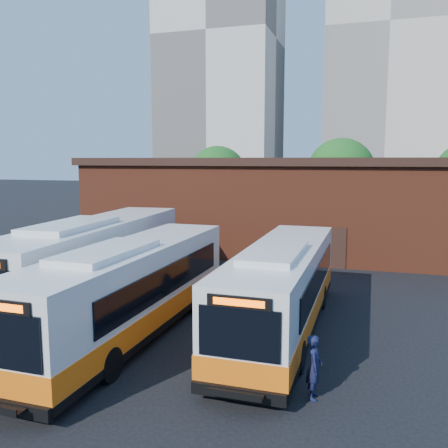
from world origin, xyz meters
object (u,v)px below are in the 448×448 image
(bus_midwest, at_px, (131,293))
(bus_mideast, at_px, (282,291))
(bus_west, at_px, (93,264))
(transit_worker, at_px, (314,367))

(bus_midwest, bearing_deg, bus_mideast, 22.83)
(bus_west, xyz_separation_m, bus_midwest, (3.45, -3.06, -0.16))
(transit_worker, bearing_deg, bus_midwest, 62.91)
(transit_worker, bearing_deg, bus_mideast, 14.29)
(bus_west, height_order, transit_worker, bus_west)
(bus_midwest, xyz_separation_m, bus_mideast, (5.08, 2.05, -0.06))
(bus_mideast, relative_size, transit_worker, 7.05)
(bus_west, relative_size, bus_mideast, 1.15)
(bus_west, bearing_deg, bus_midwest, -44.95)
(bus_west, height_order, bus_mideast, bus_west)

